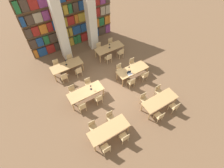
# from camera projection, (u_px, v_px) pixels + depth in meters

# --- Properties ---
(ground_plane) EXTENTS (40.00, 40.00, 0.00)m
(ground_plane) POSITION_uv_depth(u_px,v_px,m) (110.00, 88.00, 11.94)
(ground_plane) COLOR brown
(bookshelf_bank) EXTENTS (7.01, 0.35, 5.50)m
(bookshelf_bank) POSITION_uv_depth(u_px,v_px,m) (70.00, 14.00, 12.92)
(bookshelf_bank) COLOR brown
(bookshelf_bank) RESTS_ON ground_plane
(pillar_left) EXTENTS (0.63, 0.63, 6.00)m
(pillar_left) POSITION_uv_depth(u_px,v_px,m) (59.00, 22.00, 11.68)
(pillar_left) COLOR silver
(pillar_left) RESTS_ON ground_plane
(pillar_center) EXTENTS (0.63, 0.63, 6.00)m
(pillar_center) POSITION_uv_depth(u_px,v_px,m) (90.00, 13.00, 12.48)
(pillar_center) COLOR silver
(pillar_center) RESTS_ON ground_plane
(reading_table_0) EXTENTS (2.25, 0.86, 0.77)m
(reading_table_0) POSITION_uv_depth(u_px,v_px,m) (109.00, 130.00, 9.24)
(reading_table_0) COLOR tan
(reading_table_0) RESTS_ON ground_plane
(chair_0) EXTENTS (0.42, 0.40, 0.90)m
(chair_0) POSITION_uv_depth(u_px,v_px,m) (106.00, 149.00, 8.82)
(chair_0) COLOR tan
(chair_0) RESTS_ON ground_plane
(chair_1) EXTENTS (0.42, 0.40, 0.90)m
(chair_1) POSITION_uv_depth(u_px,v_px,m) (93.00, 127.00, 9.59)
(chair_1) COLOR tan
(chair_1) RESTS_ON ground_plane
(chair_2) EXTENTS (0.42, 0.40, 0.90)m
(chair_2) POSITION_uv_depth(u_px,v_px,m) (125.00, 137.00, 9.20)
(chair_2) COLOR tan
(chair_2) RESTS_ON ground_plane
(chair_3) EXTENTS (0.42, 0.40, 0.90)m
(chair_3) POSITION_uv_depth(u_px,v_px,m) (110.00, 117.00, 9.97)
(chair_3) COLOR tan
(chair_3) RESTS_ON ground_plane
(reading_table_1) EXTENTS (2.25, 0.86, 0.77)m
(reading_table_1) POSITION_uv_depth(u_px,v_px,m) (160.00, 101.00, 10.43)
(reading_table_1) COLOR tan
(reading_table_1) RESTS_ON ground_plane
(chair_4) EXTENTS (0.42, 0.40, 0.90)m
(chair_4) POSITION_uv_depth(u_px,v_px,m) (159.00, 116.00, 10.00)
(chair_4) COLOR tan
(chair_4) RESTS_ON ground_plane
(chair_5) EXTENTS (0.42, 0.40, 0.90)m
(chair_5) POSITION_uv_depth(u_px,v_px,m) (144.00, 99.00, 10.77)
(chair_5) COLOR tan
(chair_5) RESTS_ON ground_plane
(chair_6) EXTENTS (0.42, 0.40, 0.90)m
(chair_6) POSITION_uv_depth(u_px,v_px,m) (175.00, 107.00, 10.40)
(chair_6) COLOR tan
(chair_6) RESTS_ON ground_plane
(chair_7) EXTENTS (0.42, 0.40, 0.90)m
(chair_7) POSITION_uv_depth(u_px,v_px,m) (158.00, 91.00, 11.17)
(chair_7) COLOR tan
(chair_7) RESTS_ON ground_plane
(reading_table_2) EXTENTS (2.25, 0.86, 0.77)m
(reading_table_2) POSITION_uv_depth(u_px,v_px,m) (86.00, 92.00, 10.83)
(reading_table_2) COLOR tan
(reading_table_2) RESTS_ON ground_plane
(chair_8) EXTENTS (0.42, 0.40, 0.90)m
(chair_8) POSITION_uv_depth(u_px,v_px,m) (82.00, 107.00, 10.39)
(chair_8) COLOR tan
(chair_8) RESTS_ON ground_plane
(chair_9) EXTENTS (0.42, 0.40, 0.90)m
(chair_9) POSITION_uv_depth(u_px,v_px,m) (73.00, 91.00, 11.16)
(chair_9) COLOR tan
(chair_9) RESTS_ON ground_plane
(chair_10) EXTENTS (0.42, 0.40, 0.90)m
(chair_10) POSITION_uv_depth(u_px,v_px,m) (99.00, 99.00, 10.78)
(chair_10) COLOR tan
(chair_10) RESTS_ON ground_plane
(chair_11) EXTENTS (0.42, 0.40, 0.90)m
(chair_11) POSITION_uv_depth(u_px,v_px,m) (88.00, 84.00, 11.55)
(chair_11) COLOR tan
(chair_11) RESTS_ON ground_plane
(desk_lamp_0) EXTENTS (0.14, 0.14, 0.39)m
(desk_lamp_0) POSITION_uv_depth(u_px,v_px,m) (91.00, 87.00, 10.68)
(desk_lamp_0) COLOR black
(desk_lamp_0) RESTS_ON reading_table_2
(reading_table_3) EXTENTS (2.25, 0.86, 0.77)m
(reading_table_3) POSITION_uv_depth(u_px,v_px,m) (133.00, 70.00, 12.04)
(reading_table_3) COLOR tan
(reading_table_3) RESTS_ON ground_plane
(chair_12) EXTENTS (0.42, 0.40, 0.90)m
(chair_12) POSITION_uv_depth(u_px,v_px,m) (131.00, 82.00, 11.62)
(chair_12) COLOR tan
(chair_12) RESTS_ON ground_plane
(chair_13) EXTENTS (0.42, 0.40, 0.90)m
(chair_13) POSITION_uv_depth(u_px,v_px,m) (120.00, 69.00, 12.39)
(chair_13) COLOR tan
(chair_13) RESTS_ON ground_plane
(chair_14) EXTENTS (0.42, 0.40, 0.90)m
(chair_14) POSITION_uv_depth(u_px,v_px,m) (145.00, 76.00, 12.00)
(chair_14) COLOR tan
(chair_14) RESTS_ON ground_plane
(chair_15) EXTENTS (0.42, 0.40, 0.90)m
(chair_15) POSITION_uv_depth(u_px,v_px,m) (132.00, 63.00, 12.77)
(chair_15) COLOR tan
(chair_15) RESTS_ON ground_plane
(desk_lamp_1) EXTENTS (0.14, 0.14, 0.50)m
(desk_lamp_1) POSITION_uv_depth(u_px,v_px,m) (129.00, 68.00, 11.58)
(desk_lamp_1) COLOR black
(desk_lamp_1) RESTS_ON reading_table_3
(laptop) EXTENTS (0.32, 0.22, 0.21)m
(laptop) POSITION_uv_depth(u_px,v_px,m) (130.00, 73.00, 11.68)
(laptop) COLOR silver
(laptop) RESTS_ON reading_table_3
(reading_table_4) EXTENTS (2.25, 0.86, 0.77)m
(reading_table_4) POSITION_uv_depth(u_px,v_px,m) (67.00, 66.00, 12.31)
(reading_table_4) COLOR tan
(reading_table_4) RESTS_ON ground_plane
(chair_16) EXTENTS (0.42, 0.40, 0.90)m
(chair_16) POSITION_uv_depth(u_px,v_px,m) (64.00, 77.00, 11.90)
(chair_16) COLOR tan
(chair_16) RESTS_ON ground_plane
(chair_17) EXTENTS (0.42, 0.40, 0.90)m
(chair_17) POSITION_uv_depth(u_px,v_px,m) (57.00, 65.00, 12.67)
(chair_17) COLOR tan
(chair_17) RESTS_ON ground_plane
(chair_18) EXTENTS (0.42, 0.40, 0.90)m
(chair_18) POSITION_uv_depth(u_px,v_px,m) (79.00, 71.00, 12.26)
(chair_18) COLOR tan
(chair_18) RESTS_ON ground_plane
(chair_19) EXTENTS (0.42, 0.40, 0.90)m
(chair_19) POSITION_uv_depth(u_px,v_px,m) (70.00, 59.00, 13.03)
(chair_19) COLOR tan
(chair_19) RESTS_ON ground_plane
(desk_lamp_2) EXTENTS (0.14, 0.14, 0.49)m
(desk_lamp_2) POSITION_uv_depth(u_px,v_px,m) (66.00, 61.00, 12.02)
(desk_lamp_2) COLOR black
(desk_lamp_2) RESTS_ON reading_table_4
(reading_table_5) EXTENTS (2.25, 0.86, 0.77)m
(reading_table_5) POSITION_uv_depth(u_px,v_px,m) (109.00, 48.00, 13.54)
(reading_table_5) COLOR tan
(reading_table_5) RESTS_ON ground_plane
(chair_20) EXTENTS (0.42, 0.40, 0.90)m
(chair_20) POSITION_uv_depth(u_px,v_px,m) (109.00, 58.00, 13.14)
(chair_20) COLOR tan
(chair_20) RESTS_ON ground_plane
(chair_21) EXTENTS (0.42, 0.40, 0.90)m
(chair_21) POSITION_uv_depth(u_px,v_px,m) (99.00, 48.00, 13.91)
(chair_21) COLOR tan
(chair_21) RESTS_ON ground_plane
(chair_22) EXTENTS (0.42, 0.40, 0.90)m
(chair_22) POSITION_uv_depth(u_px,v_px,m) (121.00, 53.00, 13.52)
(chair_22) COLOR tan
(chair_22) RESTS_ON ground_plane
(chair_23) EXTENTS (0.42, 0.40, 0.90)m
(chair_23) POSITION_uv_depth(u_px,v_px,m) (111.00, 43.00, 14.28)
(chair_23) COLOR tan
(chair_23) RESTS_ON ground_plane
(desk_lamp_3) EXTENTS (0.14, 0.14, 0.39)m
(desk_lamp_3) POSITION_uv_depth(u_px,v_px,m) (110.00, 45.00, 13.26)
(desk_lamp_3) COLOR black
(desk_lamp_3) RESTS_ON reading_table_5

